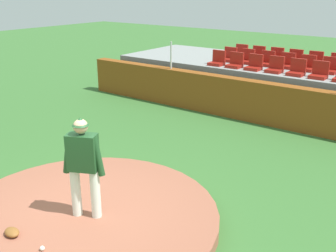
{
  "coord_description": "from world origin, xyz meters",
  "views": [
    {
      "loc": [
        4.75,
        -3.94,
        3.94
      ],
      "look_at": [
        0.0,
        2.43,
        1.13
      ],
      "focal_mm": 42.58,
      "sensor_mm": 36.0,
      "label": 1
    }
  ],
  "objects_px": {
    "stadium_chair_3": "(275,67)",
    "stadium_chair_11": "(307,66)",
    "stadium_chair_4": "(297,70)",
    "stadium_chair_7": "(229,57)",
    "stadium_chair_9": "(267,61)",
    "stadium_chair_8": "(247,59)",
    "stadium_chair_10": "(287,63)",
    "fielding_glove": "(12,232)",
    "stadium_chair_12": "(329,68)",
    "stadium_chair_5": "(319,73)",
    "stadium_chair_0": "(217,61)",
    "stadium_chair_17": "(295,59)",
    "stadium_chair_2": "(254,65)",
    "stadium_chair_15": "(258,56)",
    "stadium_chair_1": "(235,63)",
    "pitcher": "(83,161)",
    "stadium_chair_18": "(315,62)",
    "baseball": "(42,248)",
    "stadium_chair_16": "(276,57)",
    "stadium_chair_14": "(240,54)"
  },
  "relations": [
    {
      "from": "pitcher",
      "to": "stadium_chair_4",
      "type": "bearing_deg",
      "value": 59.99
    },
    {
      "from": "stadium_chair_5",
      "to": "stadium_chair_15",
      "type": "bearing_deg",
      "value": -32.64
    },
    {
      "from": "baseball",
      "to": "stadium_chair_0",
      "type": "distance_m",
      "value": 9.57
    },
    {
      "from": "stadium_chair_1",
      "to": "stadium_chair_8",
      "type": "xyz_separation_m",
      "value": [
        -0.03,
        0.92,
        0.0
      ]
    },
    {
      "from": "pitcher",
      "to": "stadium_chair_14",
      "type": "height_order",
      "value": "pitcher"
    },
    {
      "from": "stadium_chair_8",
      "to": "stadium_chair_10",
      "type": "distance_m",
      "value": 1.45
    },
    {
      "from": "stadium_chair_15",
      "to": "stadium_chair_10",
      "type": "bearing_deg",
      "value": 149.51
    },
    {
      "from": "stadium_chair_15",
      "to": "stadium_chair_3",
      "type": "bearing_deg",
      "value": 128.72
    },
    {
      "from": "stadium_chair_4",
      "to": "stadium_chair_18",
      "type": "xyz_separation_m",
      "value": [
        -0.02,
        1.79,
        0.0
      ]
    },
    {
      "from": "stadium_chair_1",
      "to": "stadium_chair_5",
      "type": "relative_size",
      "value": 1.0
    },
    {
      "from": "pitcher",
      "to": "stadium_chair_0",
      "type": "height_order",
      "value": "pitcher"
    },
    {
      "from": "stadium_chair_9",
      "to": "stadium_chair_17",
      "type": "relative_size",
      "value": 1.0
    },
    {
      "from": "stadium_chair_12",
      "to": "stadium_chair_11",
      "type": "bearing_deg",
      "value": 3.81
    },
    {
      "from": "stadium_chair_17",
      "to": "stadium_chair_12",
      "type": "bearing_deg",
      "value": 148.48
    },
    {
      "from": "stadium_chair_0",
      "to": "stadium_chair_4",
      "type": "xyz_separation_m",
      "value": [
        2.79,
        0.01,
        0.0
      ]
    },
    {
      "from": "stadium_chair_2",
      "to": "stadium_chair_4",
      "type": "distance_m",
      "value": 1.41
    },
    {
      "from": "stadium_chair_2",
      "to": "stadium_chair_9",
      "type": "xyz_separation_m",
      "value": [
        0.03,
        0.92,
        0.0
      ]
    },
    {
      "from": "stadium_chair_8",
      "to": "stadium_chair_17",
      "type": "relative_size",
      "value": 1.0
    },
    {
      "from": "stadium_chair_5",
      "to": "stadium_chair_11",
      "type": "xyz_separation_m",
      "value": [
        -0.66,
        0.88,
        0.0
      ]
    },
    {
      "from": "stadium_chair_8",
      "to": "stadium_chair_10",
      "type": "bearing_deg",
      "value": -178.9
    },
    {
      "from": "stadium_chair_10",
      "to": "stadium_chair_11",
      "type": "bearing_deg",
      "value": 175.37
    },
    {
      "from": "stadium_chair_1",
      "to": "stadium_chair_17",
      "type": "distance_m",
      "value": 2.28
    },
    {
      "from": "stadium_chair_10",
      "to": "stadium_chair_14",
      "type": "height_order",
      "value": "same"
    },
    {
      "from": "stadium_chair_1",
      "to": "stadium_chair_4",
      "type": "bearing_deg",
      "value": -179.55
    },
    {
      "from": "stadium_chair_3",
      "to": "stadium_chair_11",
      "type": "distance_m",
      "value": 1.12
    },
    {
      "from": "stadium_chair_16",
      "to": "stadium_chair_9",
      "type": "bearing_deg",
      "value": 92.66
    },
    {
      "from": "fielding_glove",
      "to": "stadium_chair_2",
      "type": "distance_m",
      "value": 9.32
    },
    {
      "from": "stadium_chair_7",
      "to": "stadium_chair_10",
      "type": "height_order",
      "value": "same"
    },
    {
      "from": "stadium_chair_5",
      "to": "stadium_chair_0",
      "type": "bearing_deg",
      "value": 0.11
    },
    {
      "from": "stadium_chair_11",
      "to": "stadium_chair_12",
      "type": "bearing_deg",
      "value": -176.19
    },
    {
      "from": "fielding_glove",
      "to": "stadium_chair_17",
      "type": "relative_size",
      "value": 0.6
    },
    {
      "from": "pitcher",
      "to": "stadium_chair_1",
      "type": "relative_size",
      "value": 3.52
    },
    {
      "from": "stadium_chair_0",
      "to": "stadium_chair_11",
      "type": "bearing_deg",
      "value": -162.41
    },
    {
      "from": "stadium_chair_9",
      "to": "stadium_chair_11",
      "type": "relative_size",
      "value": 1.0
    },
    {
      "from": "stadium_chair_2",
      "to": "stadium_chair_15",
      "type": "height_order",
      "value": "same"
    },
    {
      "from": "fielding_glove",
      "to": "stadium_chair_9",
      "type": "height_order",
      "value": "stadium_chair_9"
    },
    {
      "from": "stadium_chair_5",
      "to": "stadium_chair_17",
      "type": "bearing_deg",
      "value": -52.27
    },
    {
      "from": "stadium_chair_9",
      "to": "pitcher",
      "type": "bearing_deg",
      "value": 94.98
    },
    {
      "from": "fielding_glove",
      "to": "stadium_chair_18",
      "type": "distance_m",
      "value": 11.15
    },
    {
      "from": "stadium_chair_4",
      "to": "stadium_chair_7",
      "type": "distance_m",
      "value": 2.96
    },
    {
      "from": "stadium_chair_10",
      "to": "stadium_chair_11",
      "type": "height_order",
      "value": "same"
    },
    {
      "from": "stadium_chair_16",
      "to": "stadium_chair_5",
      "type": "bearing_deg",
      "value": 138.96
    },
    {
      "from": "baseball",
      "to": "stadium_chair_3",
      "type": "height_order",
      "value": "stadium_chair_3"
    },
    {
      "from": "stadium_chair_3",
      "to": "stadium_chair_4",
      "type": "height_order",
      "value": "same"
    },
    {
      "from": "stadium_chair_10",
      "to": "stadium_chair_8",
      "type": "bearing_deg",
      "value": 1.1
    },
    {
      "from": "baseball",
      "to": "stadium_chair_12",
      "type": "relative_size",
      "value": 0.15
    },
    {
      "from": "fielding_glove",
      "to": "stadium_chair_8",
      "type": "xyz_separation_m",
      "value": [
        -1.02,
        10.15,
        1.21
      ]
    },
    {
      "from": "stadium_chair_4",
      "to": "stadium_chair_9",
      "type": "xyz_separation_m",
      "value": [
        -1.38,
        0.91,
        0.0
      ]
    },
    {
      "from": "stadium_chair_12",
      "to": "fielding_glove",
      "type": "bearing_deg",
      "value": 79.88
    },
    {
      "from": "stadium_chair_1",
      "to": "stadium_chair_18",
      "type": "height_order",
      "value": "same"
    }
  ]
}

